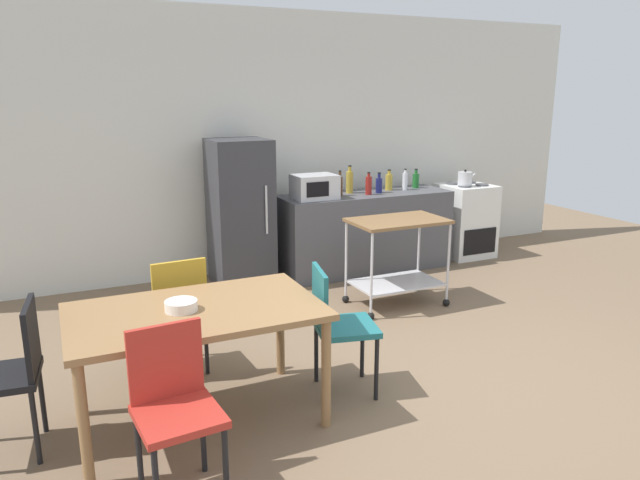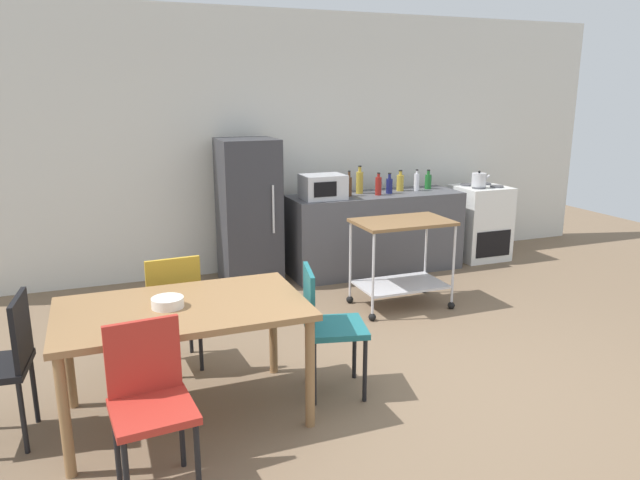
{
  "view_description": "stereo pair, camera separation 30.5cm",
  "coord_description": "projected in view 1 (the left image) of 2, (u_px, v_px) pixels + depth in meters",
  "views": [
    {
      "loc": [
        -2.35,
        -3.2,
        2.02
      ],
      "look_at": [
        -0.32,
        1.2,
        0.8
      ],
      "focal_mm": 33.14,
      "sensor_mm": 36.0,
      "label": 1
    },
    {
      "loc": [
        -2.07,
        -3.32,
        2.02
      ],
      "look_at": [
        -0.32,
        1.2,
        0.8
      ],
      "focal_mm": 33.14,
      "sensor_mm": 36.0,
      "label": 2
    }
  ],
  "objects": [
    {
      "name": "bottle_wine",
      "position": [
        369.0,
        185.0,
        6.6
      ],
      "size": [
        0.07,
        0.07,
        0.25
      ],
      "color": "maroon",
      "rests_on": "kitchen_counter"
    },
    {
      "name": "bottle_soda",
      "position": [
        379.0,
        185.0,
        6.72
      ],
      "size": [
        0.07,
        0.07,
        0.23
      ],
      "color": "navy",
      "rests_on": "kitchen_counter"
    },
    {
      "name": "bottle_sparkling_water",
      "position": [
        416.0,
        180.0,
        7.06
      ],
      "size": [
        0.08,
        0.08,
        0.23
      ],
      "color": "#1E6628",
      "rests_on": "kitchen_counter"
    },
    {
      "name": "chair_black",
      "position": [
        12.0,
        368.0,
        3.3
      ],
      "size": [
        0.44,
        0.44,
        0.89
      ],
      "rotation": [
        0.0,
        0.0,
        -1.67
      ],
      "color": "black",
      "rests_on": "ground_plane"
    },
    {
      "name": "bottle_sesame_oil",
      "position": [
        350.0,
        182.0,
        6.69
      ],
      "size": [
        0.08,
        0.08,
        0.31
      ],
      "color": "gold",
      "rests_on": "kitchen_counter"
    },
    {
      "name": "chair_teal",
      "position": [
        337.0,
        321.0,
        3.98
      ],
      "size": [
        0.48,
        0.48,
        0.89
      ],
      "rotation": [
        0.0,
        0.0,
        1.35
      ],
      "color": "#1E666B",
      "rests_on": "ground_plane"
    },
    {
      "name": "kitchen_counter",
      "position": [
        365.0,
        232.0,
        6.81
      ],
      "size": [
        2.0,
        0.64,
        0.9
      ],
      "primitive_type": "cube",
      "color": "#4C4C51",
      "rests_on": "ground_plane"
    },
    {
      "name": "chair_red",
      "position": [
        174.0,
        402.0,
        2.94
      ],
      "size": [
        0.43,
        0.43,
        0.89
      ],
      "rotation": [
        0.0,
        0.0,
        0.09
      ],
      "color": "#B72D23",
      "rests_on": "ground_plane"
    },
    {
      "name": "microwave",
      "position": [
        315.0,
        187.0,
        6.33
      ],
      "size": [
        0.46,
        0.35,
        0.26
      ],
      "color": "silver",
      "rests_on": "kitchen_counter"
    },
    {
      "name": "bottle_vinegar",
      "position": [
        340.0,
        186.0,
        6.51
      ],
      "size": [
        0.06,
        0.06,
        0.28
      ],
      "color": "#4C2D19",
      "rests_on": "kitchen_counter"
    },
    {
      "name": "bottle_hot_sauce",
      "position": [
        389.0,
        182.0,
        6.9
      ],
      "size": [
        0.08,
        0.08,
        0.24
      ],
      "color": "gold",
      "rests_on": "kitchen_counter"
    },
    {
      "name": "dining_table",
      "position": [
        196.0,
        321.0,
        3.58
      ],
      "size": [
        1.5,
        0.9,
        0.75
      ],
      "color": "olive",
      "rests_on": "ground_plane"
    },
    {
      "name": "ground_plane",
      "position": [
        429.0,
        379.0,
        4.27
      ],
      "size": [
        12.0,
        12.0,
        0.0
      ],
      "primitive_type": "plane",
      "color": "brown"
    },
    {
      "name": "chair_mustard",
      "position": [
        177.0,
        307.0,
        4.24
      ],
      "size": [
        0.42,
        0.42,
        0.89
      ],
      "rotation": [
        0.0,
        0.0,
        3.2
      ],
      "color": "gold",
      "rests_on": "ground_plane"
    },
    {
      "name": "fruit_bowl",
      "position": [
        181.0,
        306.0,
        3.52
      ],
      "size": [
        0.19,
        0.19,
        0.06
      ],
      "primitive_type": "cylinder",
      "color": "white",
      "rests_on": "dining_table"
    },
    {
      "name": "kitchen_cart",
      "position": [
        397.0,
        248.0,
        5.64
      ],
      "size": [
        0.91,
        0.57,
        0.85
      ],
      "color": "brown",
      "rests_on": "ground_plane"
    },
    {
      "name": "stove_oven",
      "position": [
        465.0,
        220.0,
        7.42
      ],
      "size": [
        0.6,
        0.61,
        0.92
      ],
      "color": "white",
      "rests_on": "ground_plane"
    },
    {
      "name": "kettle",
      "position": [
        465.0,
        178.0,
        7.15
      ],
      "size": [
        0.24,
        0.17,
        0.19
      ],
      "color": "silver",
      "rests_on": "stove_oven"
    },
    {
      "name": "bottle_soy_sauce",
      "position": [
        405.0,
        181.0,
        6.92
      ],
      "size": [
        0.06,
        0.06,
        0.25
      ],
      "color": "silver",
      "rests_on": "kitchen_counter"
    },
    {
      "name": "refrigerator",
      "position": [
        240.0,
        213.0,
        6.23
      ],
      "size": [
        0.6,
        0.63,
        1.55
      ],
      "color": "#333338",
      "rests_on": "ground_plane"
    },
    {
      "name": "back_wall",
      "position": [
        272.0,
        143.0,
        6.73
      ],
      "size": [
        8.4,
        0.12,
        2.9
      ],
      "primitive_type": "cube",
      "color": "silver",
      "rests_on": "ground_plane"
    }
  ]
}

